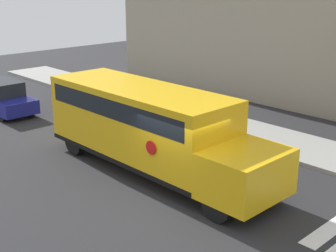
{
  "coord_description": "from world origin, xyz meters",
  "views": [
    {
      "loc": [
        9.42,
        -9.28,
        6.52
      ],
      "look_at": [
        -1.72,
        1.35,
        1.59
      ],
      "focal_mm": 50.0,
      "sensor_mm": 36.0,
      "label": 1
    }
  ],
  "objects": [
    {
      "name": "parked_car",
      "position": [
        -12.69,
        0.38,
        0.77
      ],
      "size": [
        4.13,
        1.71,
        1.58
      ],
      "color": "navy",
      "rests_on": "ground"
    },
    {
      "name": "sidewalk_strip",
      "position": [
        0.0,
        6.5,
        0.07
      ],
      "size": [
        44.0,
        3.0,
        0.15
      ],
      "color": "#9E9E99",
      "rests_on": "ground"
    },
    {
      "name": "ground_plane",
      "position": [
        0.0,
        0.0,
        0.0
      ],
      "size": [
        60.0,
        60.0,
        0.0
      ],
      "primitive_type": "plane",
      "color": "#28282B"
    },
    {
      "name": "school_bus",
      "position": [
        -2.2,
        0.85,
        1.66
      ],
      "size": [
        9.39,
        2.57,
        2.9
      ],
      "color": "yellow",
      "rests_on": "ground"
    }
  ]
}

